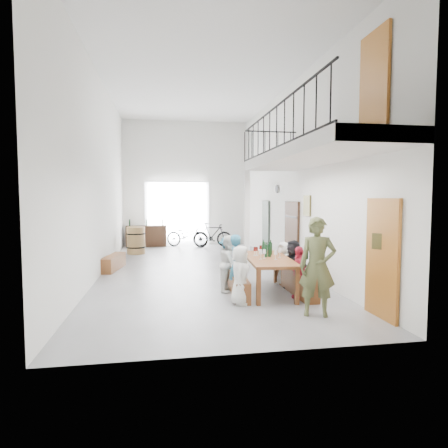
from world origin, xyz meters
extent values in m
plane|color=slate|center=(0.00, 0.00, 0.00)|extent=(12.00, 12.00, 0.00)
plane|color=white|center=(0.00, 6.00, 2.75)|extent=(5.50, 0.00, 5.50)
plane|color=white|center=(0.00, -6.00, 2.75)|extent=(5.50, 0.00, 5.50)
plane|color=white|center=(-2.75, 0.00, 2.75)|extent=(0.00, 12.00, 12.00)
plane|color=white|center=(2.75, 0.00, 2.75)|extent=(0.00, 12.00, 12.00)
plane|color=white|center=(0.00, 0.00, 5.50)|extent=(12.00, 12.00, 0.00)
cube|color=white|center=(-0.40, 5.94, 1.40)|extent=(2.80, 0.08, 2.80)
cube|color=#97571B|center=(2.70, -4.90, 1.05)|extent=(0.06, 0.95, 2.10)
cube|color=#321D12|center=(2.70, -0.30, 1.00)|extent=(0.06, 1.10, 2.00)
cube|color=#323D34|center=(2.70, 2.50, 1.00)|extent=(0.06, 0.80, 2.00)
cube|color=#97571B|center=(2.70, -4.50, 4.10)|extent=(0.06, 0.90, 1.95)
cube|color=#47401C|center=(2.72, -1.40, 1.90)|extent=(0.04, 0.45, 0.55)
cylinder|color=white|center=(2.71, 1.20, 2.40)|extent=(0.04, 0.28, 0.28)
cube|color=silver|center=(2.00, -3.20, 3.00)|extent=(1.50, 5.60, 0.25)
cube|color=black|center=(1.27, -3.20, 3.98)|extent=(0.03, 5.60, 0.03)
cube|color=black|center=(1.27, -3.20, 3.15)|extent=(0.03, 5.60, 0.03)
cube|color=black|center=(2.00, -0.42, 3.98)|extent=(1.50, 0.03, 0.03)
cube|color=silver|center=(1.30, -0.45, 1.44)|extent=(0.14, 0.14, 2.88)
cube|color=brown|center=(1.23, -2.90, 0.76)|extent=(1.09, 2.30, 0.06)
cube|color=brown|center=(0.77, -3.82, 0.36)|extent=(0.08, 0.08, 0.73)
cube|color=brown|center=(1.54, -3.89, 0.36)|extent=(0.08, 0.08, 0.73)
cube|color=brown|center=(0.93, -1.91, 0.36)|extent=(0.08, 0.08, 0.73)
cube|color=brown|center=(1.70, -1.97, 0.36)|extent=(0.08, 0.08, 0.73)
cube|color=brown|center=(0.55, -2.89, 0.21)|extent=(0.44, 1.88, 0.43)
cube|color=brown|center=(1.86, -2.83, 0.26)|extent=(0.31, 2.27, 0.52)
cylinder|color=black|center=(1.41, -2.48, 0.97)|extent=(0.07, 0.07, 0.35)
cylinder|color=black|center=(1.29, -2.79, 0.97)|extent=(0.07, 0.07, 0.35)
cylinder|color=black|center=(1.28, -2.35, 0.97)|extent=(0.07, 0.07, 0.35)
cylinder|color=black|center=(1.20, -2.82, 0.97)|extent=(0.07, 0.07, 0.35)
cube|color=brown|center=(-2.50, 0.44, 0.21)|extent=(0.58, 1.54, 0.42)
cylinder|color=olive|center=(-2.06, 3.55, 0.51)|extent=(0.68, 0.68, 1.02)
cylinder|color=black|center=(-2.06, 3.55, 0.25)|extent=(0.69, 0.69, 0.05)
cylinder|color=black|center=(-2.06, 3.55, 0.76)|extent=(0.69, 0.69, 0.05)
cube|color=#321D12|center=(-1.75, 5.65, 0.45)|extent=(1.72, 0.51, 0.90)
cylinder|color=black|center=(-2.45, 5.69, 1.04)|extent=(0.06, 0.06, 0.28)
cylinder|color=black|center=(-1.75, 5.67, 1.04)|extent=(0.06, 0.06, 0.28)
cylinder|color=black|center=(-1.04, 5.64, 1.04)|extent=(0.06, 0.06, 0.28)
imported|color=silver|center=(0.44, -3.68, 0.58)|extent=(0.53, 0.66, 1.17)
imported|color=#286885|center=(0.51, -2.97, 0.66)|extent=(0.32, 0.49, 1.32)
imported|color=silver|center=(0.42, -2.60, 0.63)|extent=(0.67, 0.74, 1.27)
imported|color=#286885|center=(0.50, -1.91, 0.59)|extent=(0.50, 0.80, 1.18)
imported|color=#B21E34|center=(1.72, -3.49, 0.55)|extent=(0.27, 0.65, 1.10)
imported|color=black|center=(1.86, -2.74, 0.58)|extent=(0.72, 1.12, 1.15)
imported|color=silver|center=(1.81, -2.23, 0.53)|extent=(0.51, 0.60, 1.05)
imported|color=#4D532E|center=(1.64, -4.60, 0.89)|extent=(0.75, 0.62, 1.77)
imported|color=#134918|center=(2.45, 0.95, 0.19)|extent=(0.39, 0.36, 0.39)
imported|color=black|center=(-0.02, 5.21, 0.50)|extent=(2.00, 1.47, 1.00)
imported|color=black|center=(1.06, 5.12, 0.51)|extent=(1.77, 0.88, 1.03)
camera|label=1|loc=(-1.07, -10.81, 2.10)|focal=30.00mm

